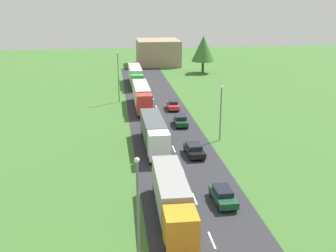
% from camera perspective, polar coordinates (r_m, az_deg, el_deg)
% --- Properties ---
extents(road, '(10.00, 140.00, 0.06)m').
position_cam_1_polar(road, '(46.57, 1.91, -5.82)').
color(road, '#2B2B30').
rests_on(road, ground).
extents(lane_marking_centre, '(0.16, 118.44, 0.01)m').
position_cam_1_polar(lane_marking_centre, '(42.70, 2.85, -8.01)').
color(lane_marking_centre, white).
rests_on(lane_marking_centre, road).
extents(truck_lead, '(2.62, 12.13, 3.48)m').
position_cam_1_polar(truck_lead, '(35.85, 0.58, -9.63)').
color(truck_lead, orange).
rests_on(truck_lead, road).
extents(truck_second, '(2.62, 12.25, 3.59)m').
position_cam_1_polar(truck_second, '(52.17, -1.91, -0.79)').
color(truck_second, white).
rests_on(truck_second, road).
extents(truck_third, '(2.53, 13.51, 3.76)m').
position_cam_1_polar(truck_third, '(71.40, -3.59, 4.20)').
color(truck_third, red).
rests_on(truck_third, road).
extents(truck_fourth, '(2.53, 14.01, 3.76)m').
position_cam_1_polar(truck_fourth, '(90.89, -4.48, 6.98)').
color(truck_fourth, green).
rests_on(truck_fourth, road).
extents(car_second, '(1.84, 4.24, 1.39)m').
position_cam_1_polar(car_second, '(39.20, 7.53, -9.37)').
color(car_second, '#19472D').
rests_on(car_second, road).
extents(car_third, '(2.04, 4.28, 1.43)m').
position_cam_1_polar(car_third, '(49.99, 3.60, -3.24)').
color(car_third, black).
rests_on(car_third, road).
extents(car_fourth, '(1.88, 4.12, 1.49)m').
position_cam_1_polar(car_fourth, '(61.63, 1.74, 0.79)').
color(car_fourth, '#19472D').
rests_on(car_fourth, road).
extents(car_fifth, '(1.92, 4.25, 1.48)m').
position_cam_1_polar(car_fifth, '(70.54, 0.68, 2.92)').
color(car_fifth, red).
rests_on(car_fifth, road).
extents(lamppost_lead, '(0.36, 0.36, 8.61)m').
position_cam_1_polar(lamppost_lead, '(27.94, -4.11, -11.62)').
color(lamppost_lead, slate).
rests_on(lamppost_lead, ground).
extents(lamppost_second, '(0.36, 0.36, 7.37)m').
position_cam_1_polar(lamppost_second, '(54.85, 7.22, 2.18)').
color(lamppost_second, slate).
rests_on(lamppost_second, ground).
extents(lamppost_third, '(0.36, 0.36, 9.12)m').
position_cam_1_polar(lamppost_third, '(75.46, -6.81, 7.01)').
color(lamppost_third, slate).
rests_on(lamppost_third, ground).
extents(tree_birch, '(5.73, 5.73, 9.24)m').
position_cam_1_polar(tree_birch, '(105.35, 4.84, 10.50)').
color(tree_birch, '#513823').
rests_on(tree_birch, ground).
extents(distant_building, '(11.54, 12.51, 6.95)m').
position_cam_1_polar(distant_building, '(118.58, -1.38, 10.04)').
color(distant_building, '#9E846B').
rests_on(distant_building, ground).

